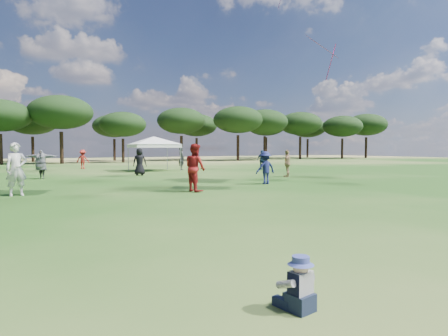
# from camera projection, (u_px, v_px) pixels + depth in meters

# --- Properties ---
(tree_line) EXTENTS (108.78, 17.63, 7.77)m
(tree_line) POSITION_uv_depth(u_px,v_px,m) (50.00, 117.00, 43.81)
(tree_line) COLOR black
(tree_line) RESTS_ON ground
(tent_right) EXTENTS (6.73, 6.73, 2.91)m
(tent_right) POSITION_uv_depth(u_px,v_px,m) (154.00, 138.00, 28.22)
(tent_right) COLOR gray
(tent_right) RESTS_ON ground
(toddler) EXTENTS (0.41, 0.45, 0.58)m
(toddler) POSITION_uv_depth(u_px,v_px,m) (299.00, 286.00, 3.93)
(toddler) COLOR black
(toddler) RESTS_ON ground
(festival_crowd) EXTENTS (28.55, 20.46, 1.92)m
(festival_crowd) POSITION_uv_depth(u_px,v_px,m) (51.00, 164.00, 20.52)
(festival_crowd) COLOR beige
(festival_crowd) RESTS_ON ground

